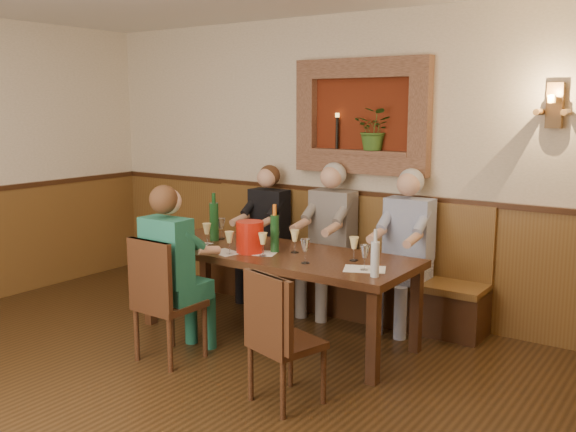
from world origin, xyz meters
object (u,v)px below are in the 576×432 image
object	(u,v)px
dining_table	(275,260)
spittoon_bucket	(250,237)
water_bottle	(375,258)
person_bench_mid	(328,251)
bench	(332,276)
chair_near_left	(169,324)
person_bench_left	(264,245)
wine_bottle_green_a	(275,232)
person_chair_front	(176,287)
person_bench_right	(404,263)
chair_near_right	(285,365)
wine_bottle_green_b	(214,221)

from	to	relation	value
dining_table	spittoon_bucket	size ratio (longest dim) A/B	9.20
water_bottle	person_bench_mid	bearing A→B (deg)	133.87
dining_table	bench	xyz separation A→B (m)	(0.00, 0.94, -0.35)
chair_near_left	person_bench_left	bearing A→B (deg)	103.56
bench	wine_bottle_green_a	bearing A→B (deg)	-88.87
dining_table	person_chair_front	xyz separation A→B (m)	(-0.38, -0.78, -0.11)
dining_table	spittoon_bucket	world-z (taller)	spittoon_bucket
bench	water_bottle	world-z (taller)	bench
bench	person_bench_mid	distance (m)	0.28
dining_table	wine_bottle_green_a	xyz separation A→B (m)	(0.02, -0.03, 0.24)
dining_table	person_bench_right	distance (m)	1.16
dining_table	person_bench_mid	xyz separation A→B (m)	(0.01, 0.84, -0.09)
bench	spittoon_bucket	distance (m)	1.24
dining_table	spittoon_bucket	bearing A→B (deg)	-131.68
spittoon_bucket	chair_near_right	bearing A→B (deg)	-41.46
dining_table	person_bench_left	distance (m)	1.13
dining_table	chair_near_left	bearing A→B (deg)	-113.90
bench	wine_bottle_green_a	size ratio (longest dim) A/B	7.51
person_bench_mid	spittoon_bucket	world-z (taller)	person_bench_mid
bench	chair_near_left	distance (m)	1.85
dining_table	person_bench_right	size ratio (longest dim) A/B	1.70
wine_bottle_green_b	person_chair_front	bearing A→B (deg)	-69.12
dining_table	person_bench_left	size ratio (longest dim) A/B	1.76
wine_bottle_green_a	water_bottle	xyz separation A→B (m)	(1.04, -0.23, -0.03)
wine_bottle_green_b	water_bottle	world-z (taller)	wine_bottle_green_b
person_bench_right	spittoon_bucket	distance (m)	1.39
spittoon_bucket	person_bench_mid	bearing A→B (deg)	81.42
chair_near_left	water_bottle	bearing A→B (deg)	24.83
spittoon_bucket	person_bench_right	bearing A→B (deg)	46.90
person_chair_front	dining_table	bearing A→B (deg)	63.72
chair_near_right	person_bench_right	distance (m)	1.83
chair_near_right	spittoon_bucket	distance (m)	1.37
dining_table	person_bench_left	bearing A→B (deg)	131.43
chair_near_left	person_bench_mid	size ratio (longest dim) A/B	0.68
chair_near_right	person_chair_front	xyz separation A→B (m)	(-1.16, 0.19, 0.30)
water_bottle	wine_bottle_green_b	bearing A→B (deg)	170.69
person_chair_front	spittoon_bucket	distance (m)	0.74
chair_near_right	water_bottle	size ratio (longest dim) A/B	2.63
spittoon_bucket	bench	bearing A→B (deg)	82.77
chair_near_right	dining_table	bearing A→B (deg)	144.83
person_chair_front	wine_bottle_green_b	world-z (taller)	person_chair_front
chair_near_right	person_bench_left	distance (m)	2.38
wine_bottle_green_a	water_bottle	bearing A→B (deg)	-12.35
bench	person_chair_front	world-z (taller)	person_chair_front
person_chair_front	wine_bottle_green_b	distance (m)	0.94
chair_near_right	person_chair_front	distance (m)	1.21
spittoon_bucket	water_bottle	distance (m)	1.20
person_bench_left	chair_near_left	bearing A→B (deg)	-78.26
dining_table	person_bench_mid	world-z (taller)	person_bench_mid
person_chair_front	wine_bottle_green_a	distance (m)	0.92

